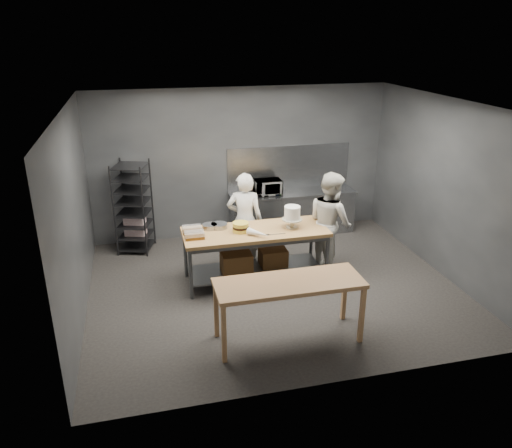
{
  "coord_description": "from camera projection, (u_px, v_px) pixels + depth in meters",
  "views": [
    {
      "loc": [
        -2.04,
        -7.1,
        4.06
      ],
      "look_at": [
        -0.24,
        0.28,
        1.05
      ],
      "focal_mm": 35.0,
      "sensor_mm": 36.0,
      "label": 1
    }
  ],
  "objects": [
    {
      "name": "chef_right",
      "position": [
        330.0,
        222.0,
        8.67
      ],
      "size": [
        0.86,
        1.0,
        1.79
      ],
      "primitive_type": "imported",
      "rotation": [
        0.0,
        0.0,
        1.8
      ],
      "color": "beige",
      "rests_on": "ground"
    },
    {
      "name": "layer_cake",
      "position": [
        241.0,
        227.0,
        8.18
      ],
      "size": [
        0.26,
        0.26,
        0.16
      ],
      "color": "gold",
      "rests_on": "work_table"
    },
    {
      "name": "splashback_panel",
      "position": [
        289.0,
        167.0,
        10.32
      ],
      "size": [
        2.6,
        0.02,
        0.9
      ],
      "primitive_type": "cube",
      "color": "slate",
      "rests_on": "back_counter"
    },
    {
      "name": "ground",
      "position": [
        274.0,
        287.0,
        8.36
      ],
      "size": [
        6.0,
        6.0,
        0.0
      ],
      "primitive_type": "plane",
      "color": "black",
      "rests_on": "ground"
    },
    {
      "name": "speed_rack",
      "position": [
        134.0,
        208.0,
        9.45
      ],
      "size": [
        0.77,
        0.8,
        1.75
      ],
      "color": "black",
      "rests_on": "ground"
    },
    {
      "name": "microwave",
      "position": [
        268.0,
        187.0,
        10.04
      ],
      "size": [
        0.54,
        0.37,
        0.3
      ],
      "primitive_type": "imported",
      "color": "black",
      "rests_on": "back_counter"
    },
    {
      "name": "cake_pans",
      "position": [
        215.0,
        226.0,
        8.33
      ],
      "size": [
        0.42,
        0.28,
        0.07
      ],
      "color": "gray",
      "rests_on": "work_table"
    },
    {
      "name": "back_wall",
      "position": [
        242.0,
        163.0,
        10.06
      ],
      "size": [
        6.0,
        0.04,
        3.0
      ],
      "primitive_type": "cube",
      "color": "#4C4F54",
      "rests_on": "ground"
    },
    {
      "name": "pastry_clamshells",
      "position": [
        193.0,
        232.0,
        8.03
      ],
      "size": [
        0.32,
        0.45,
        0.11
      ],
      "color": "brown",
      "rests_on": "work_table"
    },
    {
      "name": "work_table",
      "position": [
        254.0,
        249.0,
        8.39
      ],
      "size": [
        2.4,
        0.9,
        0.92
      ],
      "color": "#93613B",
      "rests_on": "ground"
    },
    {
      "name": "frosted_cake_stand",
      "position": [
        292.0,
        214.0,
        8.28
      ],
      "size": [
        0.34,
        0.34,
        0.38
      ],
      "color": "#BAB194",
      "rests_on": "work_table"
    },
    {
      "name": "near_counter",
      "position": [
        289.0,
        287.0,
        6.68
      ],
      "size": [
        2.0,
        0.7,
        0.9
      ],
      "color": "#91623C",
      "rests_on": "ground"
    },
    {
      "name": "offset_spatula",
      "position": [
        272.0,
        234.0,
        8.08
      ],
      "size": [
        0.36,
        0.02,
        0.02
      ],
      "color": "slate",
      "rests_on": "work_table"
    },
    {
      "name": "back_counter",
      "position": [
        292.0,
        213.0,
        10.38
      ],
      "size": [
        2.6,
        0.6,
        0.9
      ],
      "color": "slate",
      "rests_on": "ground"
    },
    {
      "name": "chef_behind",
      "position": [
        245.0,
        220.0,
        8.86
      ],
      "size": [
        0.72,
        0.56,
        1.73
      ],
      "primitive_type": "imported",
      "rotation": [
        0.0,
        0.0,
        2.88
      ],
      "color": "white",
      "rests_on": "ground"
    },
    {
      "name": "piping_bag",
      "position": [
        258.0,
        233.0,
        7.98
      ],
      "size": [
        0.35,
        0.36,
        0.12
      ],
      "primitive_type": "cone",
      "rotation": [
        1.57,
        0.0,
        0.77
      ],
      "color": "white",
      "rests_on": "work_table"
    }
  ]
}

